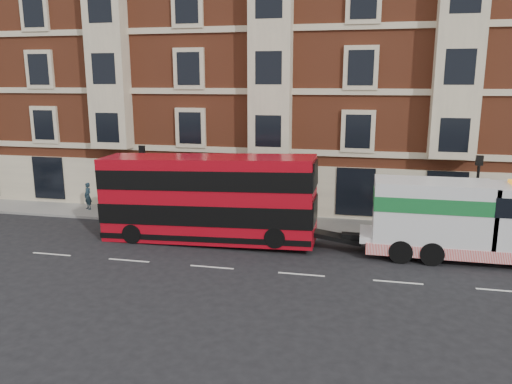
# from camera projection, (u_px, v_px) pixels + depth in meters

# --- Properties ---
(ground) EXTENTS (120.00, 120.00, 0.00)m
(ground) POSITION_uv_depth(u_px,v_px,m) (212.00, 267.00, 22.18)
(ground) COLOR black
(ground) RESTS_ON ground
(sidewalk) EXTENTS (90.00, 3.00, 0.15)m
(sidewalk) POSITION_uv_depth(u_px,v_px,m) (250.00, 220.00, 29.31)
(sidewalk) COLOR slate
(sidewalk) RESTS_ON ground
(victorian_terrace) EXTENTS (45.00, 12.00, 20.40)m
(victorian_terrace) POSITION_uv_depth(u_px,v_px,m) (281.00, 51.00, 34.17)
(victorian_terrace) COLOR brown
(victorian_terrace) RESTS_ON ground
(lamp_post_west) EXTENTS (0.35, 0.15, 4.35)m
(lamp_post_west) POSITION_uv_depth(u_px,v_px,m) (143.00, 177.00, 28.75)
(lamp_post_west) COLOR black
(lamp_post_west) RESTS_ON sidewalk
(lamp_post_east) EXTENTS (0.35, 0.15, 4.35)m
(lamp_post_east) POSITION_uv_depth(u_px,v_px,m) (476.00, 191.00, 25.02)
(lamp_post_east) COLOR black
(lamp_post_east) RESTS_ON sidewalk
(double_decker_bus) EXTENTS (10.90, 2.50, 4.41)m
(double_decker_bus) POSITION_uv_depth(u_px,v_px,m) (207.00, 197.00, 25.25)
(double_decker_bus) COLOR #A50915
(double_decker_bus) RESTS_ON ground
(tow_truck) EXTENTS (8.73, 2.58, 3.64)m
(tow_truck) POSITION_uv_depth(u_px,v_px,m) (459.00, 219.00, 22.84)
(tow_truck) COLOR silver
(tow_truck) RESTS_ON ground
(pedestrian) EXTENTS (0.74, 0.67, 1.70)m
(pedestrian) POSITION_uv_depth(u_px,v_px,m) (88.00, 196.00, 31.40)
(pedestrian) COLOR #1C2E38
(pedestrian) RESTS_ON sidewalk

